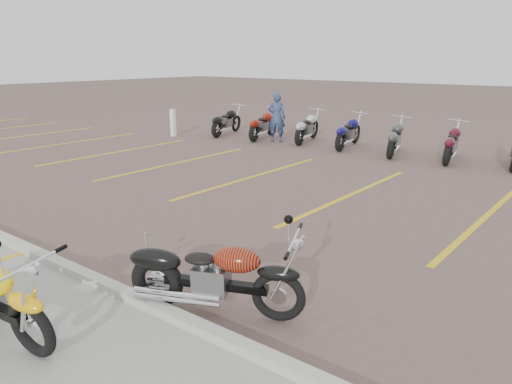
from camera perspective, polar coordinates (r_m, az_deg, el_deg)
ground at (r=7.78m, az=-3.23°, el=-6.57°), size 100.00×100.00×0.00m
curb at (r=6.53m, az=-15.14°, el=-10.99°), size 60.00×0.18×0.12m
parking_stripes at (r=10.94m, az=10.76°, el=-0.32°), size 38.00×5.50×0.01m
flame_cruiser at (r=5.81m, az=-5.10°, el=-9.84°), size 1.98×0.95×0.87m
person_a at (r=17.43m, az=2.37°, el=8.51°), size 0.74×0.65×1.70m
bollard at (r=18.97m, az=-9.46°, el=7.81°), size 0.16×0.16×1.00m
bg_bike_row at (r=15.00m, az=24.32°, el=4.92°), size 19.18×2.09×1.10m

